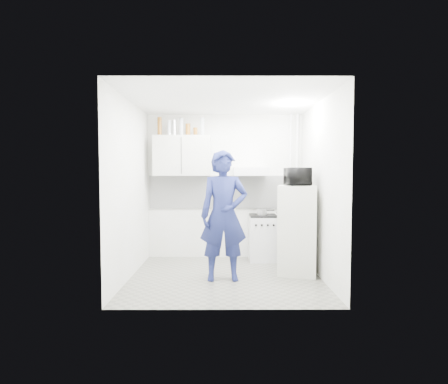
{
  "coord_description": "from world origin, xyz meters",
  "views": [
    {
      "loc": [
        -0.03,
        -5.11,
        1.53
      ],
      "look_at": [
        -0.02,
        0.3,
        1.25
      ],
      "focal_mm": 28.0,
      "sensor_mm": 36.0,
      "label": 1
    }
  ],
  "objects": [
    {
      "name": "bottle_a",
      "position": [
        -1.15,
        1.07,
        2.36
      ],
      "size": [
        0.08,
        0.08,
        0.32
      ],
      "primitive_type": "cylinder",
      "color": "brown",
      "rests_on": "upper_cabinet"
    },
    {
      "name": "stove_top",
      "position": [
        0.67,
        1.0,
        0.8
      ],
      "size": [
        0.47,
        0.47,
        0.03
      ],
      "primitive_type": "cube",
      "color": "black",
      "rests_on": "stove"
    },
    {
      "name": "canister_b",
      "position": [
        -0.52,
        1.07,
        2.27
      ],
      "size": [
        0.08,
        0.08,
        0.14
      ],
      "primitive_type": "cylinder",
      "color": "brown",
      "rests_on": "upper_cabinet"
    },
    {
      "name": "ceiling_spot_fixture",
      "position": [
        1.0,
        0.2,
        2.57
      ],
      "size": [
        0.1,
        0.1,
        0.02
      ],
      "primitive_type": "cylinder",
      "color": "white",
      "rests_on": "ceiling"
    },
    {
      "name": "bottle_d",
      "position": [
        -0.77,
        1.07,
        2.35
      ],
      "size": [
        0.07,
        0.07,
        0.31
      ],
      "primitive_type": "cylinder",
      "color": "#B2B7BC",
      "rests_on": "upper_cabinet"
    },
    {
      "name": "person",
      "position": [
        -0.02,
        -0.12,
        0.94
      ],
      "size": [
        0.71,
        0.49,
        1.87
      ],
      "primitive_type": "imported",
      "rotation": [
        0.0,
        0.0,
        0.07
      ],
      "color": "navy",
      "rests_on": "floor"
    },
    {
      "name": "bottle_c",
      "position": [
        -0.89,
        1.07,
        2.34
      ],
      "size": [
        0.07,
        0.07,
        0.28
      ],
      "primitive_type": "cylinder",
      "color": "silver",
      "rests_on": "upper_cabinet"
    },
    {
      "name": "pipe_a",
      "position": [
        1.3,
        1.17,
        1.3
      ],
      "size": [
        0.05,
        0.05,
        2.6
      ],
      "primitive_type": "cylinder",
      "color": "white",
      "rests_on": "floor"
    },
    {
      "name": "wall_back",
      "position": [
        0.0,
        1.25,
        1.3
      ],
      "size": [
        2.8,
        0.0,
        2.8
      ],
      "primitive_type": "plane",
      "rotation": [
        1.57,
        0.0,
        0.0
      ],
      "color": "white",
      "rests_on": "floor"
    },
    {
      "name": "canister_a",
      "position": [
        -0.65,
        1.07,
        2.31
      ],
      "size": [
        0.09,
        0.09,
        0.21
      ],
      "primitive_type": "cylinder",
      "color": "brown",
      "rests_on": "upper_cabinet"
    },
    {
      "name": "upper_cabinet",
      "position": [
        -0.75,
        1.07,
        1.85
      ],
      "size": [
        1.0,
        0.35,
        0.7
      ],
      "primitive_type": "cube",
      "color": "silver",
      "rests_on": "wall_back"
    },
    {
      "name": "wall_left",
      "position": [
        -1.4,
        0.0,
        1.3
      ],
      "size": [
        0.0,
        2.6,
        2.6
      ],
      "primitive_type": "plane",
      "rotation": [
        1.57,
        0.0,
        1.57
      ],
      "color": "white",
      "rests_on": "floor"
    },
    {
      "name": "range_hood",
      "position": [
        0.45,
        1.0,
        1.57
      ],
      "size": [
        0.6,
        0.5,
        0.14
      ],
      "primitive_type": "cube",
      "color": "white",
      "rests_on": "wall_back"
    },
    {
      "name": "wall_right",
      "position": [
        1.4,
        0.0,
        1.3
      ],
      "size": [
        0.0,
        2.6,
        2.6
      ],
      "primitive_type": "plane",
      "rotation": [
        1.57,
        0.0,
        -1.57
      ],
      "color": "white",
      "rests_on": "floor"
    },
    {
      "name": "bottle_b",
      "position": [
        -0.98,
        1.07,
        2.33
      ],
      "size": [
        0.07,
        0.07,
        0.27
      ],
      "primitive_type": "cylinder",
      "color": "#B2B7BC",
      "rests_on": "upper_cabinet"
    },
    {
      "name": "pipe_b",
      "position": [
        1.18,
        1.17,
        1.3
      ],
      "size": [
        0.04,
        0.04,
        2.6
      ],
      "primitive_type": "cylinder",
      "color": "white",
      "rests_on": "floor"
    },
    {
      "name": "bottle_e",
      "position": [
        -0.4,
        1.07,
        2.36
      ],
      "size": [
        0.08,
        0.08,
        0.32
      ],
      "primitive_type": "cylinder",
      "color": "#B2B7BC",
      "rests_on": "upper_cabinet"
    },
    {
      "name": "saucepan",
      "position": [
        0.65,
        1.01,
        0.86
      ],
      "size": [
        0.17,
        0.17,
        0.1
      ],
      "primitive_type": "cylinder",
      "color": "silver",
      "rests_on": "stove_top"
    },
    {
      "name": "fridge",
      "position": [
        1.1,
        0.18,
        0.68
      ],
      "size": [
        0.68,
        0.68,
        1.35
      ],
      "primitive_type": "cube",
      "rotation": [
        0.0,
        0.0,
        -0.24
      ],
      "color": "silver",
      "rests_on": "floor"
    },
    {
      "name": "backsplash",
      "position": [
        0.0,
        1.24,
        1.2
      ],
      "size": [
        2.74,
        0.03,
        0.6
      ],
      "primitive_type": "cube",
      "color": "white",
      "rests_on": "wall_back"
    },
    {
      "name": "microwave",
      "position": [
        1.1,
        0.18,
        1.49
      ],
      "size": [
        0.5,
        0.35,
        0.27
      ],
      "primitive_type": "imported",
      "rotation": [
        0.0,
        0.0,
        1.61
      ],
      "color": "black",
      "rests_on": "fridge"
    },
    {
      "name": "stove",
      "position": [
        0.67,
        1.0,
        0.39
      ],
      "size": [
        0.49,
        0.49,
        0.78
      ],
      "primitive_type": "cube",
      "color": "white",
      "rests_on": "floor"
    },
    {
      "name": "ceiling",
      "position": [
        0.0,
        0.0,
        2.6
      ],
      "size": [
        2.8,
        2.8,
        0.0
      ],
      "primitive_type": "plane",
      "color": "white",
      "rests_on": "wall_back"
    },
    {
      "name": "floor",
      "position": [
        0.0,
        0.0,
        0.0
      ],
      "size": [
        2.8,
        2.8,
        0.0
      ],
      "primitive_type": "plane",
      "color": "slate",
      "rests_on": "ground"
    }
  ]
}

